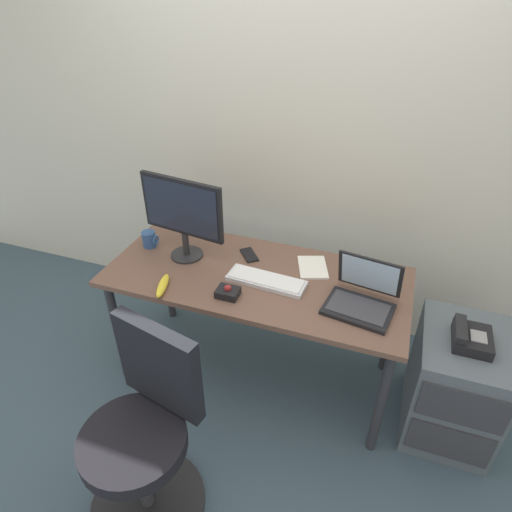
{
  "coord_description": "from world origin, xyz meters",
  "views": [
    {
      "loc": [
        0.63,
        -1.77,
        2.09
      ],
      "look_at": [
        0.0,
        0.0,
        0.85
      ],
      "focal_mm": 30.78,
      "sensor_mm": 36.0,
      "label": 1
    }
  ],
  "objects_px": {
    "cell_phone": "(249,255)",
    "trackball_mouse": "(228,292)",
    "desk_phone": "(471,338)",
    "keyboard": "(266,280)",
    "laptop": "(362,296)",
    "office_chair": "(145,438)",
    "monitor_main": "(182,212)",
    "file_cabinet": "(454,385)",
    "banana": "(163,286)",
    "coffee_mug": "(150,239)",
    "paper_notepad": "(313,267)"
  },
  "relations": [
    {
      "from": "keyboard",
      "to": "cell_phone",
      "type": "bearing_deg",
      "value": 129.53
    },
    {
      "from": "office_chair",
      "to": "banana",
      "type": "bearing_deg",
      "value": 109.87
    },
    {
      "from": "keyboard",
      "to": "laptop",
      "type": "distance_m",
      "value": 0.49
    },
    {
      "from": "file_cabinet",
      "to": "banana",
      "type": "xyz_separation_m",
      "value": [
        -1.48,
        -0.25,
        0.44
      ]
    },
    {
      "from": "file_cabinet",
      "to": "monitor_main",
      "type": "relative_size",
      "value": 1.26
    },
    {
      "from": "laptop",
      "to": "paper_notepad",
      "type": "bearing_deg",
      "value": 142.52
    },
    {
      "from": "cell_phone",
      "to": "office_chair",
      "type": "bearing_deg",
      "value": -134.35
    },
    {
      "from": "coffee_mug",
      "to": "keyboard",
      "type": "bearing_deg",
      "value": -8.36
    },
    {
      "from": "coffee_mug",
      "to": "banana",
      "type": "bearing_deg",
      "value": -50.92
    },
    {
      "from": "file_cabinet",
      "to": "paper_notepad",
      "type": "xyz_separation_m",
      "value": [
        -0.81,
        0.17,
        0.43
      ]
    },
    {
      "from": "trackball_mouse",
      "to": "coffee_mug",
      "type": "distance_m",
      "value": 0.66
    },
    {
      "from": "desk_phone",
      "to": "coffee_mug",
      "type": "bearing_deg",
      "value": 176.84
    },
    {
      "from": "office_chair",
      "to": "banana",
      "type": "distance_m",
      "value": 0.72
    },
    {
      "from": "laptop",
      "to": "paper_notepad",
      "type": "height_order",
      "value": "laptop"
    },
    {
      "from": "file_cabinet",
      "to": "keyboard",
      "type": "distance_m",
      "value": 1.1
    },
    {
      "from": "banana",
      "to": "keyboard",
      "type": "bearing_deg",
      "value": 25.33
    },
    {
      "from": "desk_phone",
      "to": "banana",
      "type": "distance_m",
      "value": 1.5
    },
    {
      "from": "keyboard",
      "to": "paper_notepad",
      "type": "xyz_separation_m",
      "value": [
        0.2,
        0.2,
        -0.01
      ]
    },
    {
      "from": "desk_phone",
      "to": "paper_notepad",
      "type": "xyz_separation_m",
      "value": [
        -0.8,
        0.19,
        0.09
      ]
    },
    {
      "from": "paper_notepad",
      "to": "coffee_mug",
      "type": "bearing_deg",
      "value": -174.28
    },
    {
      "from": "desk_phone",
      "to": "cell_phone",
      "type": "height_order",
      "value": "cell_phone"
    },
    {
      "from": "file_cabinet",
      "to": "coffee_mug",
      "type": "relative_size",
      "value": 6.66
    },
    {
      "from": "laptop",
      "to": "trackball_mouse",
      "type": "bearing_deg",
      "value": -166.73
    },
    {
      "from": "banana",
      "to": "coffee_mug",
      "type": "bearing_deg",
      "value": 129.08
    },
    {
      "from": "keyboard",
      "to": "trackball_mouse",
      "type": "height_order",
      "value": "trackball_mouse"
    },
    {
      "from": "monitor_main",
      "to": "laptop",
      "type": "distance_m",
      "value": 1.02
    },
    {
      "from": "office_chair",
      "to": "monitor_main",
      "type": "relative_size",
      "value": 1.96
    },
    {
      "from": "desk_phone",
      "to": "coffee_mug",
      "type": "height_order",
      "value": "coffee_mug"
    },
    {
      "from": "file_cabinet",
      "to": "trackball_mouse",
      "type": "xyz_separation_m",
      "value": [
        -1.15,
        -0.2,
        0.45
      ]
    },
    {
      "from": "keyboard",
      "to": "banana",
      "type": "xyz_separation_m",
      "value": [
        -0.48,
        -0.22,
        0.01
      ]
    },
    {
      "from": "coffee_mug",
      "to": "monitor_main",
      "type": "bearing_deg",
      "value": -5.21
    },
    {
      "from": "cell_phone",
      "to": "trackball_mouse",
      "type": "bearing_deg",
      "value": -125.7
    },
    {
      "from": "cell_phone",
      "to": "banana",
      "type": "bearing_deg",
      "value": -164.96
    },
    {
      "from": "office_chair",
      "to": "cell_phone",
      "type": "height_order",
      "value": "office_chair"
    },
    {
      "from": "office_chair",
      "to": "monitor_main",
      "type": "height_order",
      "value": "monitor_main"
    },
    {
      "from": "file_cabinet",
      "to": "trackball_mouse",
      "type": "distance_m",
      "value": 1.25
    },
    {
      "from": "monitor_main",
      "to": "laptop",
      "type": "bearing_deg",
      "value": -6.11
    },
    {
      "from": "monitor_main",
      "to": "trackball_mouse",
      "type": "xyz_separation_m",
      "value": [
        0.36,
        -0.25,
        -0.25
      ]
    },
    {
      "from": "coffee_mug",
      "to": "paper_notepad",
      "type": "bearing_deg",
      "value": 5.72
    },
    {
      "from": "file_cabinet",
      "to": "cell_phone",
      "type": "height_order",
      "value": "cell_phone"
    },
    {
      "from": "laptop",
      "to": "banana",
      "type": "relative_size",
      "value": 1.84
    },
    {
      "from": "laptop",
      "to": "trackball_mouse",
      "type": "relative_size",
      "value": 3.18
    },
    {
      "from": "monitor_main",
      "to": "paper_notepad",
      "type": "bearing_deg",
      "value": 9.52
    },
    {
      "from": "monitor_main",
      "to": "coffee_mug",
      "type": "relative_size",
      "value": 5.27
    },
    {
      "from": "desk_phone",
      "to": "keyboard",
      "type": "height_order",
      "value": "keyboard"
    },
    {
      "from": "laptop",
      "to": "keyboard",
      "type": "bearing_deg",
      "value": 177.84
    },
    {
      "from": "office_chair",
      "to": "coffee_mug",
      "type": "height_order",
      "value": "office_chair"
    },
    {
      "from": "keyboard",
      "to": "cell_phone",
      "type": "distance_m",
      "value": 0.27
    },
    {
      "from": "keyboard",
      "to": "laptop",
      "type": "xyz_separation_m",
      "value": [
        0.49,
        -0.02,
        0.04
      ]
    },
    {
      "from": "office_chair",
      "to": "banana",
      "type": "height_order",
      "value": "office_chair"
    }
  ]
}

